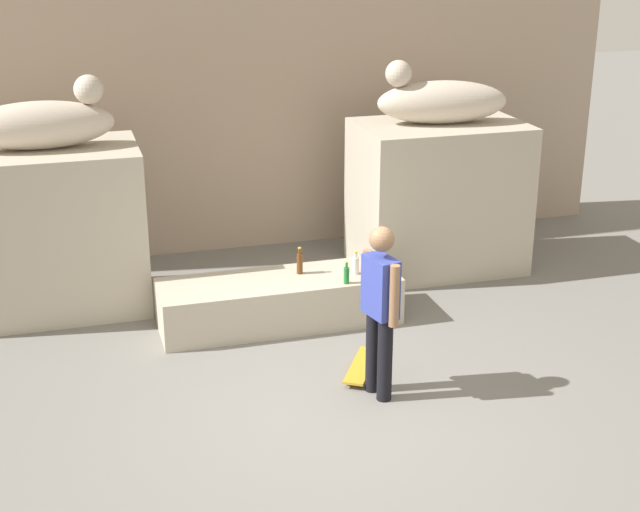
# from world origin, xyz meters

# --- Properties ---
(ground_plane) EXTENTS (40.00, 40.00, 0.00)m
(ground_plane) POSITION_xyz_m (0.00, 0.00, 0.00)
(ground_plane) COLOR slate
(facade_wall) EXTENTS (10.59, 0.60, 5.51)m
(facade_wall) POSITION_xyz_m (0.00, 4.80, 2.75)
(facade_wall) COLOR tan
(facade_wall) RESTS_ON ground_plane
(pedestal_left) EXTENTS (2.04, 1.33, 1.87)m
(pedestal_left) POSITION_xyz_m (-2.35, 3.10, 0.93)
(pedestal_left) COLOR #B7AD99
(pedestal_left) RESTS_ON ground_plane
(pedestal_right) EXTENTS (2.04, 1.33, 1.87)m
(pedestal_right) POSITION_xyz_m (2.35, 3.10, 0.93)
(pedestal_right) COLOR #B7AD99
(pedestal_right) RESTS_ON ground_plane
(statue_reclining_left) EXTENTS (1.61, 0.60, 0.78)m
(statue_reclining_left) POSITION_xyz_m (-2.31, 3.10, 2.15)
(statue_reclining_left) COLOR beige
(statue_reclining_left) RESTS_ON pedestal_left
(statue_reclining_right) EXTENTS (1.67, 0.80, 0.78)m
(statue_reclining_right) POSITION_xyz_m (2.31, 3.10, 2.15)
(statue_reclining_right) COLOR beige
(statue_reclining_right) RESTS_ON pedestal_right
(ledge_block) EXTENTS (2.63, 0.84, 0.52)m
(ledge_block) POSITION_xyz_m (0.00, 1.94, 0.26)
(ledge_block) COLOR #B7AD99
(ledge_block) RESTS_ON ground_plane
(skater) EXTENTS (0.28, 0.53, 1.67)m
(skater) POSITION_xyz_m (0.51, 0.10, 0.92)
(skater) COLOR black
(skater) RESTS_ON ground_plane
(skateboard) EXTENTS (0.58, 0.79, 0.08)m
(skateboard) POSITION_xyz_m (0.51, 0.58, 0.06)
(skateboard) COLOR gold
(skateboard) RESTS_ON ground_plane
(bottle_green) EXTENTS (0.06, 0.06, 0.25)m
(bottle_green) POSITION_xyz_m (0.67, 1.61, 0.63)
(bottle_green) COLOR #1E722D
(bottle_green) RESTS_ON ledge_block
(bottle_brown) EXTENTS (0.07, 0.07, 0.31)m
(bottle_brown) POSITION_xyz_m (0.26, 2.04, 0.65)
(bottle_brown) COLOR #593314
(bottle_brown) RESTS_ON ledge_block
(bottle_orange) EXTENTS (0.07, 0.07, 0.27)m
(bottle_orange) POSITION_xyz_m (0.94, 1.73, 0.63)
(bottle_orange) COLOR orange
(bottle_orange) RESTS_ON ledge_block
(bottle_clear) EXTENTS (0.08, 0.08, 0.26)m
(bottle_clear) POSITION_xyz_m (0.85, 1.86, 0.63)
(bottle_clear) COLOR silver
(bottle_clear) RESTS_ON ledge_block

